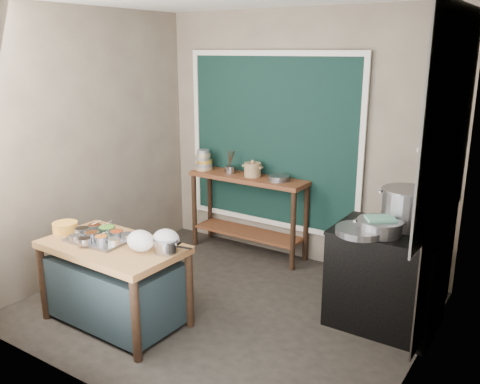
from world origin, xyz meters
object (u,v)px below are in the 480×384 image
Objects in this scene: utensil_cup at (230,170)px; steamer at (380,227)px; back_counter at (248,215)px; condiment_tray at (100,239)px; ceramic_crock at (253,171)px; stock_pot at (406,208)px; prep_table at (115,284)px; yellow_basin at (65,227)px; saucepan at (166,246)px; stove_block at (386,279)px.

utensil_cup is 0.36× the size of steamer.
back_counter reaches higher than condiment_tray.
utensil_cup reaches higher than condiment_tray.
stock_pot is (1.92, -0.58, 0.03)m from ceramic_crock.
stock_pot is (2.08, 1.45, 0.68)m from prep_table.
condiment_tray is at bearing -151.17° from steamer.
yellow_basin is 0.58× the size of steamer.
utensil_cup is at bearing 78.10° from yellow_basin.
steamer is (1.80, -0.87, -0.08)m from ceramic_crock.
steamer reaches higher than condiment_tray.
stove_block is at bearing 28.70° from saucepan.
stove_block is at bearing -21.67° from ceramic_crock.
utensil_cup is at bearing 161.12° from stove_block.
back_counter is 1.61× the size of stove_block.
utensil_cup reaches higher than yellow_basin.
ceramic_crock is at bearing 70.00° from yellow_basin.
condiment_tray is (-0.16, 0.00, 0.39)m from prep_table.
back_counter is 2.71× the size of condiment_tray.
saucepan is at bearing -139.34° from stock_pot.
stove_block is 0.54m from steamer.
ceramic_crock is 0.53× the size of steamer.
back_counter is 2.10m from steamer.
yellow_basin is at bearing -176.81° from prep_table.
stock_pot reaches higher than yellow_basin.
ceramic_crock is at bearing 86.88° from prep_table.
yellow_basin is at bearing 176.97° from saucepan.
utensil_cup is 0.67× the size of ceramic_crock.
steamer reaches higher than stove_block.
saucepan is (0.67, 0.11, 0.05)m from condiment_tray.
back_counter is at bearing 92.32° from saucepan.
saucepan is at bearing -143.92° from steamer.
stock_pot is (2.23, 1.45, 0.29)m from condiment_tray.
ceramic_crock is 2.00m from steamer.
saucepan is at bearing -70.74° from utensil_cup.
condiment_tray is 2.68m from stock_pot.
utensil_cup is at bearing 165.36° from stock_pot.
yellow_basin is at bearing -101.90° from utensil_cup.
back_counter is at bearing -1.70° from utensil_cup.
steamer reaches higher than back_counter.
saucepan is 1.01× the size of ceramic_crock.
condiment_tray is (-2.16, -1.30, 0.34)m from stove_block.
back_counter is 6.97× the size of ceramic_crock.
steamer reaches higher than yellow_basin.
prep_table is 2.85× the size of stock_pot.
stock_pot reaches higher than back_counter.
condiment_tray reaches higher than prep_table.
ceramic_crock reaches higher than steamer.
stock_pot is at bearing 30.74° from saucepan.
ceramic_crock reaches higher than prep_table.
stove_block reaches higher than prep_table.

